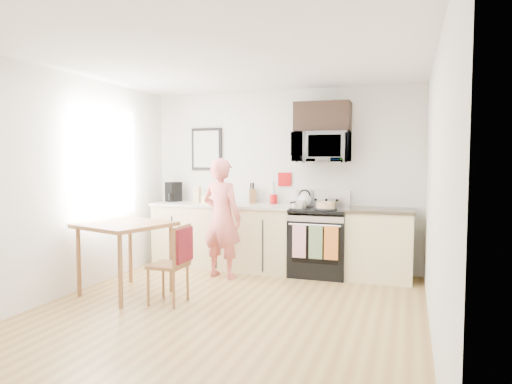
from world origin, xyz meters
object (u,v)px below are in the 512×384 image
(microwave, at_px, (322,147))
(cake, at_px, (326,206))
(chair, at_px, (178,254))
(dining_table, at_px, (125,231))
(person, at_px, (222,218))
(range, at_px, (319,243))

(microwave, height_order, cake, microwave)
(chair, xyz_separation_m, cake, (1.33, 1.63, 0.41))
(dining_table, bearing_deg, chair, -10.82)
(chair, bearing_deg, microwave, 57.52)
(cake, bearing_deg, dining_table, -144.79)
(dining_table, relative_size, chair, 1.12)
(microwave, distance_m, chair, 2.54)
(dining_table, bearing_deg, cake, 35.21)
(person, relative_size, chair, 1.84)
(dining_table, bearing_deg, microwave, 41.12)
(person, xyz_separation_m, dining_table, (-0.77, -1.09, -0.05))
(range, xyz_separation_m, chair, (-1.22, -1.78, 0.13))
(range, height_order, dining_table, range)
(microwave, bearing_deg, person, -151.99)
(cake, bearing_deg, chair, -129.21)
(microwave, distance_m, cake, 0.83)
(range, distance_m, chair, 2.16)
(cake, bearing_deg, person, -163.47)
(microwave, bearing_deg, cake, -66.59)
(dining_table, distance_m, cake, 2.58)
(microwave, bearing_deg, chair, -122.90)
(range, xyz_separation_m, cake, (0.11, -0.15, 0.54))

